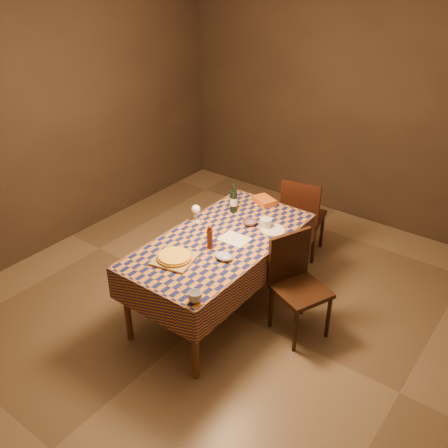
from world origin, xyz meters
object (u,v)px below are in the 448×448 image
object	(u,v)px
bowl	(250,223)
chair_far	(302,214)
chair_right	(296,279)
dining_table	(221,246)
wine_bottle	(234,201)
cutting_board	(175,259)
white_plate	(273,230)
pizza	(175,257)

from	to	relation	value
bowl	chair_far	bearing A→B (deg)	85.16
chair_far	chair_right	size ratio (longest dim) A/B	1.00
dining_table	wine_bottle	world-z (taller)	wine_bottle
chair_far	chair_right	world-z (taller)	same
chair_far	cutting_board	bearing A→B (deg)	-97.67
cutting_board	wine_bottle	world-z (taller)	wine_bottle
wine_bottle	white_plate	xyz separation A→B (m)	(0.51, -0.09, -0.11)
pizza	wine_bottle	distance (m)	1.01
cutting_board	bowl	distance (m)	0.88
dining_table	cutting_board	distance (m)	0.52
dining_table	bowl	world-z (taller)	bowl
dining_table	bowl	bearing A→B (deg)	80.42
chair_right	pizza	bearing A→B (deg)	-139.22
pizza	chair_right	bearing A→B (deg)	40.78
pizza	wine_bottle	size ratio (longest dim) A/B	1.00
wine_bottle	chair_far	size ratio (longest dim) A/B	0.32
pizza	bowl	size ratio (longest dim) A/B	2.34
cutting_board	bowl	world-z (taller)	bowl
dining_table	wine_bottle	bearing A→B (deg)	113.62
cutting_board	white_plate	xyz separation A→B (m)	(0.39, 0.90, -0.00)
cutting_board	pizza	xyz separation A→B (m)	(0.00, 0.00, 0.02)
chair_right	bowl	bearing A→B (deg)	163.01
pizza	white_plate	distance (m)	0.99
wine_bottle	pizza	bearing A→B (deg)	-83.27
white_plate	chair_right	distance (m)	0.52
dining_table	bowl	xyz separation A→B (m)	(0.06, 0.37, 0.10)
wine_bottle	white_plate	bearing A→B (deg)	-10.18
dining_table	chair_right	bearing A→B (deg)	14.50
dining_table	chair_right	distance (m)	0.73
white_plate	pizza	bearing A→B (deg)	-113.57
dining_table	chair_far	world-z (taller)	chair_far
white_plate	dining_table	bearing A→B (deg)	-126.09
cutting_board	bowl	size ratio (longest dim) A/B	2.44
cutting_board	white_plate	bearing A→B (deg)	66.43
white_plate	chair_right	world-z (taller)	chair_right
dining_table	wine_bottle	distance (m)	0.57
bowl	cutting_board	bearing A→B (deg)	-100.56
cutting_board	chair_far	bearing A→B (deg)	82.33
wine_bottle	chair_right	world-z (taller)	wine_bottle
pizza	chair_right	size ratio (longest dim) A/B	0.33
bowl	chair_right	world-z (taller)	chair_right
pizza	white_plate	bearing A→B (deg)	66.43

